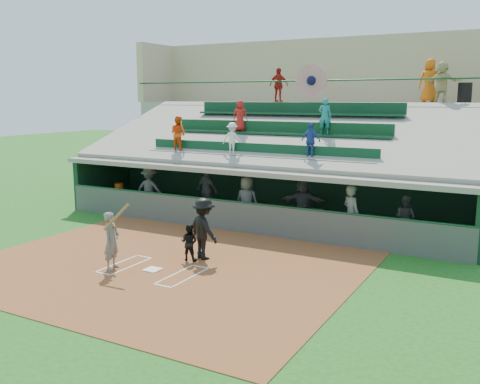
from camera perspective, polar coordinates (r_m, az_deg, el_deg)
The scene contains 23 objects.
ground at distance 15.48m, azimuth -9.30°, elevation -8.29°, with size 100.00×100.00×0.00m, color #1A5718.
dirt_slab at distance 15.85m, azimuth -8.18°, elevation -7.78°, with size 11.00×9.00×0.02m, color brown.
home_plate at distance 15.47m, azimuth -9.30°, elevation -8.17°, with size 0.43×0.43×0.03m, color white.
batters_box_chalk at distance 15.47m, azimuth -9.30°, elevation -8.21°, with size 2.65×1.85×0.01m.
dugout_floor at distance 20.99m, azimuth 2.11°, elevation -3.23°, with size 16.00×3.50×0.04m, color gray.
concourse_slab at distance 26.76m, azimuth 8.66°, elevation 4.49°, with size 20.00×3.00×4.60m, color gray.
grandstand at distance 23.99m, azimuth 6.17°, elevation 3.83°, with size 20.40×10.40×7.80m.
batter_at_plate at distance 15.58m, azimuth -13.53°, elevation -5.03°, with size 0.88×0.76×1.95m.
catcher at distance 16.08m, azimuth -5.45°, elevation -5.36°, with size 0.54×0.42×1.11m, color black.
home_umpire at distance 16.12m, azimuth -3.91°, elevation -3.92°, with size 1.20×0.69×1.86m, color black.
dugout_bench at distance 22.24m, azimuth 3.20°, elevation -1.87°, with size 13.87×0.42×0.42m, color olive.
white_table at distance 24.35m, azimuth -12.79°, elevation -0.75°, with size 0.78×0.58×0.68m, color silver.
water_cooler at distance 24.18m, azimuth -12.77°, elevation 0.46°, with size 0.39×0.39×0.39m, color #E1510D.
dugout_player_a at distance 22.93m, azimuth -9.63°, elevation 0.28°, with size 1.24×0.71×1.93m, color #585A55.
dugout_player_b at distance 22.10m, azimuth -3.49°, elevation 0.13°, with size 1.17×0.49×2.00m, color #555853.
dugout_player_c at distance 20.21m, azimuth 0.74°, elevation -0.97°, with size 0.91×0.59×1.87m, color #5E605B.
dugout_player_d at distance 20.20m, azimuth 6.73°, elevation -1.09°, with size 1.70×0.54×1.84m, color #50524E.
dugout_player_e at distance 18.06m, azimuth 11.77°, elevation -2.35°, with size 0.72×0.47×1.97m, color #575954.
dugout_player_f at distance 18.97m, azimuth 17.21°, elevation -2.64°, with size 0.75×0.59×1.55m, color #52544F.
trash_bin at distance 24.47m, azimuth 22.85°, elevation 9.71°, with size 0.56×0.56×0.85m, color black.
concourse_staff_a at distance 26.31m, azimuth 4.16°, elevation 11.30°, with size 0.97×0.40×1.65m, color #A21A12.
concourse_staff_b at distance 25.00m, azimuth 19.56°, elevation 11.11°, with size 0.93×0.60×1.89m, color #CC590C.
concourse_staff_c at distance 24.14m, azimuth 20.76°, elevation 10.89°, with size 1.60×0.51×1.72m, color tan.
Camera 1 is at (9.14, -11.52, 4.83)m, focal length 40.00 mm.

